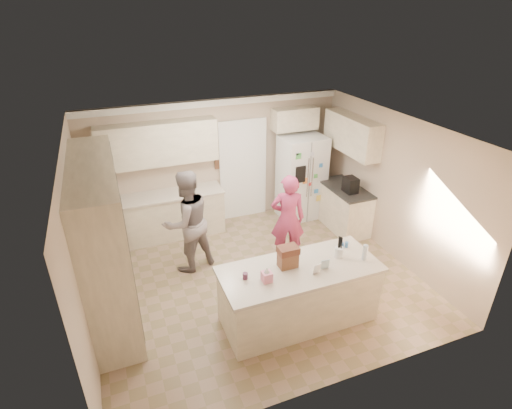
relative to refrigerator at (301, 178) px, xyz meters
name	(u,v)px	position (x,y,z in m)	size (l,w,h in m)	color
floor	(258,279)	(-1.71, -1.81, -0.91)	(5.20, 4.60, 0.02)	#8F725B
ceiling	(258,131)	(-1.71, -1.81, 1.71)	(5.20, 4.60, 0.02)	white
wall_back	(217,163)	(-1.71, 0.50, 0.40)	(5.20, 0.02, 2.60)	#C1A990
wall_front	(336,305)	(-1.71, -4.12, 0.40)	(5.20, 0.02, 2.60)	#C1A990
wall_left	(79,245)	(-4.32, -1.81, 0.40)	(0.02, 4.60, 2.60)	#C1A990
wall_right	(394,187)	(0.90, -1.81, 0.40)	(0.02, 4.60, 2.60)	#C1A990
crown_back	(215,103)	(-1.71, 0.45, 1.63)	(5.20, 0.08, 0.12)	white
pantry_bank	(104,241)	(-4.01, -1.61, 0.28)	(0.60, 2.60, 2.35)	#F3E2C2
back_base_cab	(167,216)	(-2.86, 0.19, -0.46)	(2.20, 0.60, 0.88)	#F3E2C2
back_countertop	(165,195)	(-2.86, 0.18, 0.00)	(2.24, 0.63, 0.04)	beige
back_upper_cab	(158,144)	(-2.86, 0.31, 1.00)	(2.20, 0.35, 0.80)	#F3E2C2
doorway_opening	(243,171)	(-1.16, 0.47, 0.15)	(0.90, 0.06, 2.10)	black
doorway_casing	(243,171)	(-1.16, 0.43, 0.15)	(1.02, 0.03, 2.22)	white
wall_frame_upper	(218,152)	(-1.69, 0.46, 0.65)	(0.15, 0.02, 0.20)	brown
wall_frame_lower	(218,164)	(-1.69, 0.46, 0.38)	(0.15, 0.02, 0.20)	brown
refrigerator	(301,178)	(0.00, 0.00, 0.00)	(0.90, 0.70, 1.80)	white
fridge_seam	(309,184)	(0.00, -0.35, 0.00)	(0.01, 0.02, 1.78)	gray
fridge_dispenser	(300,174)	(-0.22, -0.36, 0.25)	(0.22, 0.03, 0.35)	black
fridge_handle_l	(308,178)	(-0.05, -0.37, 0.15)	(0.02, 0.02, 0.85)	silver
fridge_handle_r	(312,177)	(0.05, -0.37, 0.15)	(0.02, 0.02, 0.85)	silver
over_fridge_cab	(295,119)	(-0.06, 0.31, 1.20)	(0.95, 0.35, 0.45)	#F3E2C2
right_base_cab	(344,209)	(0.59, -0.81, -0.46)	(0.60, 1.20, 0.88)	#F3E2C2
right_countertop	(346,188)	(0.58, -0.81, 0.00)	(0.63, 1.24, 0.04)	#2D2B28
right_upper_cab	(352,134)	(0.72, -0.61, 1.05)	(0.35, 1.50, 0.70)	#F3E2C2
coffee_maker	(351,185)	(0.54, -1.01, 0.17)	(0.22, 0.28, 0.30)	black
island_base	(299,295)	(-1.51, -2.91, -0.46)	(2.20, 0.90, 0.88)	#F3E2C2
island_top	(300,269)	(-1.51, -2.91, 0.00)	(2.28, 0.96, 0.05)	beige
utensil_crock	(339,252)	(-0.86, -2.86, 0.10)	(0.13, 0.13, 0.15)	white
tissue_box	(267,277)	(-2.06, -3.01, 0.10)	(0.13, 0.13, 0.14)	pink
tissue_plume	(267,270)	(-2.06, -3.01, 0.20)	(0.08, 0.08, 0.08)	white
dollhouse_body	(288,260)	(-1.66, -2.81, 0.14)	(0.26, 0.18, 0.22)	brown
dollhouse_roof	(288,250)	(-1.66, -2.81, 0.30)	(0.28, 0.20, 0.10)	#592D1E
jam_jar	(245,276)	(-2.31, -2.86, 0.07)	(0.07, 0.07, 0.09)	#59263F
greeting_card_a	(317,269)	(-1.36, -3.11, 0.11)	(0.12, 0.01, 0.16)	white
greeting_card_b	(325,264)	(-1.21, -3.06, 0.11)	(0.12, 0.01, 0.16)	silver
water_bottle	(365,252)	(-0.56, -3.06, 0.14)	(0.07, 0.07, 0.24)	silver
shaker_salt	(343,246)	(-0.69, -2.69, 0.07)	(0.05, 0.05, 0.09)	#3768A3
shaker_pepper	(346,245)	(-0.62, -2.69, 0.07)	(0.05, 0.05, 0.09)	#3768A3
teen_boy	(187,222)	(-2.69, -1.03, 0.02)	(0.89, 0.69, 1.83)	gray
teen_girl	(288,219)	(-0.99, -1.42, -0.07)	(0.61, 0.40, 1.66)	#BA386D
fridge_magnets	(309,184)	(0.00, -0.36, 0.00)	(0.76, 0.02, 1.44)	tan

